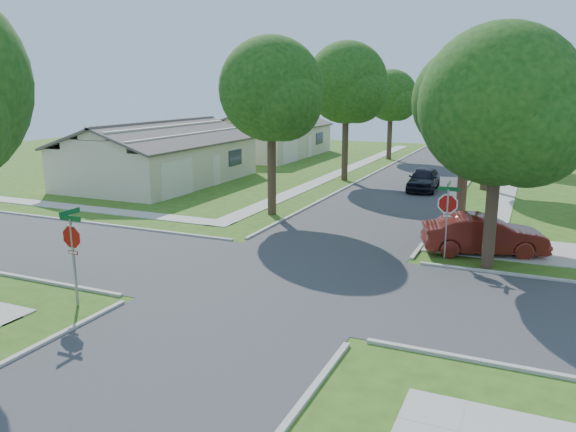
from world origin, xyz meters
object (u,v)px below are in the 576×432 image
(tree_w_mid, at_px, (347,87))
(house_nw_near, at_px, (161,161))
(car_driveway, at_px, (484,235))
(tree_e_mid, at_px, (492,90))
(tree_ne_corner, at_px, (501,113))
(tree_e_near, at_px, (469,106))
(tree_w_near, at_px, (272,94))
(house_nw_far, at_px, (268,140))
(car_curb_east, at_px, (424,179))
(stop_sign_sw, at_px, (72,241))
(tree_w_far, at_px, (392,98))
(tree_e_far, at_px, (504,93))
(stop_sign_ne, at_px, (448,207))
(car_curb_west, at_px, (446,144))

(tree_w_mid, xyz_separation_m, house_nw_near, (-11.35, -6.01, -4.97))
(car_driveway, bearing_deg, tree_w_mid, 17.38)
(tree_e_mid, relative_size, tree_ne_corner, 1.06)
(tree_e_near, height_order, tree_e_mid, tree_e_mid)
(tree_w_near, bearing_deg, tree_e_near, -0.00)
(house_nw_far, bearing_deg, house_nw_near, -90.00)
(house_nw_far, relative_size, car_curb_east, 3.14)
(stop_sign_sw, bearing_deg, house_nw_far, 107.10)
(car_driveway, bearing_deg, tree_e_mid, -13.15)
(tree_e_mid, xyz_separation_m, tree_w_far, (-9.41, 13.00, -0.75))
(tree_w_far, bearing_deg, tree_e_far, 0.00)
(stop_sign_ne, xyz_separation_m, tree_e_mid, (0.06, 16.31, 4.22))
(tree_w_far, distance_m, car_driveway, 30.38)
(stop_sign_sw, xyz_separation_m, tree_e_mid, (9.46, 25.71, 4.22))
(house_nw_near, bearing_deg, tree_ne_corner, -25.77)
(car_driveway, bearing_deg, tree_ne_corner, 173.85)
(tree_w_mid, bearing_deg, tree_w_far, 90.05)
(tree_e_near, height_order, tree_ne_corner, tree_ne_corner)
(stop_sign_sw, relative_size, tree_w_near, 0.33)
(tree_e_near, height_order, car_driveway, tree_e_near)
(tree_w_mid, distance_m, house_nw_near, 13.77)
(house_nw_far, bearing_deg, tree_w_near, -63.73)
(tree_w_near, xyz_separation_m, tree_w_far, (-0.01, 25.00, -0.61))
(tree_w_far, relative_size, car_curb_east, 1.85)
(tree_e_mid, bearing_deg, car_curb_east, -152.56)
(tree_e_far, bearing_deg, stop_sign_ne, -90.10)
(tree_e_mid, height_order, house_nw_far, tree_e_mid)
(tree_e_near, distance_m, tree_w_far, 26.71)
(tree_e_near, relative_size, tree_w_far, 1.03)
(tree_e_near, xyz_separation_m, tree_ne_corner, (1.61, -4.80, -0.05))
(tree_e_far, distance_m, car_curb_west, 13.25)
(stop_sign_ne, height_order, house_nw_far, house_nw_far)
(stop_sign_sw, height_order, car_curb_west, stop_sign_sw)
(stop_sign_sw, bearing_deg, tree_w_far, 89.93)
(tree_w_near, bearing_deg, house_nw_far, 116.27)
(tree_e_near, xyz_separation_m, tree_e_far, (0.00, 25.00, 0.34))
(tree_e_near, distance_m, tree_e_mid, 12.02)
(stop_sign_ne, relative_size, tree_e_mid, 0.32)
(stop_sign_sw, bearing_deg, car_driveway, 44.85)
(tree_ne_corner, bearing_deg, house_nw_far, 128.81)
(tree_w_far, relative_size, house_nw_far, 0.59)
(tree_e_mid, height_order, house_nw_near, tree_e_mid)
(tree_w_near, xyz_separation_m, car_driveway, (10.64, -3.06, -5.34))
(tree_e_mid, relative_size, car_curb_east, 2.13)
(car_curb_east, bearing_deg, tree_ne_corner, -73.24)
(tree_e_mid, xyz_separation_m, car_curb_west, (-5.96, 23.55, -5.65))
(tree_e_near, relative_size, car_curb_east, 1.91)
(car_driveway, bearing_deg, tree_w_near, 56.09)
(stop_sign_ne, relative_size, car_curb_west, 0.72)
(car_driveway, bearing_deg, house_nw_far, 22.31)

